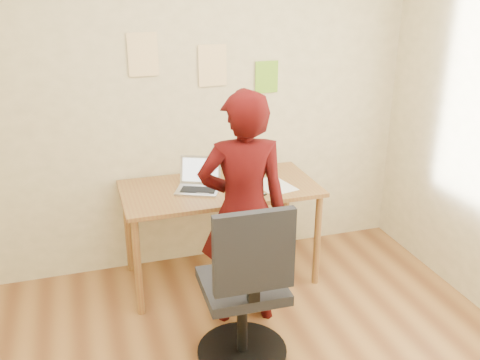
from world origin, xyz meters
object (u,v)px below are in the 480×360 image
object	(u,v)px
laptop	(199,182)
person	(243,210)
desk	(220,198)
phone	(258,193)
office_chair	(246,297)

from	to	relation	value
laptop	person	world-z (taller)	person
desk	phone	xyz separation A→B (m)	(0.22, -0.21, 0.09)
desk	office_chair	distance (m)	1.00
laptop	office_chair	world-z (taller)	office_chair
office_chair	phone	bearing A→B (deg)	67.61
desk	laptop	distance (m)	0.20
laptop	person	bearing A→B (deg)	-48.84
desk	person	bearing A→B (deg)	-88.85
laptop	phone	distance (m)	0.43
person	laptop	bearing A→B (deg)	-64.55
office_chair	person	bearing A→B (deg)	75.42
desk	person	world-z (taller)	person
laptop	person	xyz separation A→B (m)	(0.16, -0.53, -0.01)
desk	office_chair	size ratio (longest dim) A/B	1.33
laptop	phone	bearing A→B (deg)	-6.69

